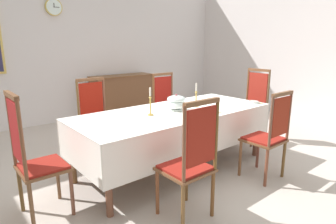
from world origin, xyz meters
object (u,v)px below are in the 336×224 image
(chair_south_b, at_px, (269,134))
(bowl_near_right, at_px, (209,111))
(bowl_near_left, at_px, (253,102))
(chair_head_west, at_px, (34,157))
(mounted_clock, at_px, (54,7))
(chair_south_a, at_px, (191,160))
(spoon_secondary, at_px, (214,111))
(dining_table, at_px, (175,116))
(sideboard, at_px, (122,95))
(chair_head_east, at_px, (252,106))
(soup_tureen, at_px, (176,102))
(chair_north_a, at_px, (96,119))
(chair_north_b, at_px, (168,107))
(spoon_primary, at_px, (256,102))
(candlestick_west, at_px, (150,104))
(candlestick_east, at_px, (196,98))

(chair_south_b, relative_size, bowl_near_right, 6.09)
(bowl_near_left, distance_m, bowl_near_right, 0.92)
(chair_head_west, xyz_separation_m, mounted_clock, (1.40, 3.21, 1.68))
(chair_south_a, bearing_deg, bowl_near_right, 33.79)
(chair_head_west, height_order, spoon_secondary, chair_head_west)
(dining_table, height_order, sideboard, sideboard)
(chair_head_east, relative_size, mounted_clock, 3.76)
(chair_south_a, xyz_separation_m, bowl_near_right, (0.86, 0.57, 0.22))
(chair_south_a, height_order, mounted_clock, mounted_clock)
(spoon_secondary, bearing_deg, chair_south_a, -152.96)
(mounted_clock, bearing_deg, spoon_secondary, -79.64)
(chair_south_a, height_order, chair_south_b, chair_south_a)
(chair_head_west, distance_m, soup_tureen, 1.75)
(chair_north_a, xyz_separation_m, mounted_clock, (0.32, 2.27, 1.70))
(chair_north_b, bearing_deg, bowl_near_left, 110.14)
(spoon_primary, distance_m, sideboard, 3.35)
(chair_head_west, bearing_deg, spoon_primary, 83.16)
(dining_table, bearing_deg, chair_south_a, -123.61)
(dining_table, bearing_deg, bowl_near_left, -18.36)
(bowl_near_left, height_order, bowl_near_right, bowl_near_right)
(spoon_secondary, bearing_deg, dining_table, 130.68)
(chair_south_b, height_order, candlestick_west, candlestick_west)
(dining_table, height_order, chair_head_west, chair_head_west)
(mounted_clock, bearing_deg, dining_table, -84.61)
(bowl_near_right, bearing_deg, spoon_primary, 0.86)
(bowl_near_right, bearing_deg, chair_south_a, -146.21)
(chair_south_b, xyz_separation_m, mounted_clock, (-0.96, 4.15, 1.72))
(dining_table, height_order, candlestick_east, candlestick_east)
(chair_north_b, xyz_separation_m, chair_head_west, (-2.36, -0.94, 0.03))
(dining_table, bearing_deg, chair_head_west, 180.00)
(chair_south_b, xyz_separation_m, chair_head_west, (-2.36, 0.94, 0.04))
(chair_head_east, height_order, candlestick_west, chair_head_east)
(spoon_primary, height_order, mounted_clock, mounted_clock)
(bowl_near_left, bearing_deg, dining_table, 161.64)
(bowl_near_left, xyz_separation_m, sideboard, (-0.15, 3.35, -0.35))
(chair_south_a, bearing_deg, candlestick_east, 43.15)
(chair_south_b, height_order, spoon_secondary, chair_south_b)
(dining_table, distance_m, sideboard, 3.14)
(bowl_near_left, bearing_deg, spoon_primary, 13.46)
(dining_table, distance_m, candlestick_west, 0.43)
(chair_south_a, relative_size, chair_south_b, 1.07)
(candlestick_west, bearing_deg, spoon_primary, -12.24)
(chair_south_a, relative_size, bowl_near_right, 6.52)
(chair_south_a, distance_m, chair_north_a, 1.89)
(chair_head_west, distance_m, bowl_near_left, 2.88)
(chair_north_a, xyz_separation_m, candlestick_west, (0.25, -0.94, 0.33))
(chair_north_a, xyz_separation_m, sideboard, (1.62, 2.02, -0.13))
(candlestick_west, bearing_deg, chair_head_east, 0.00)
(chair_south_a, bearing_deg, mounted_clock, 85.54)
(chair_south_a, height_order, chair_head_west, chair_head_west)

